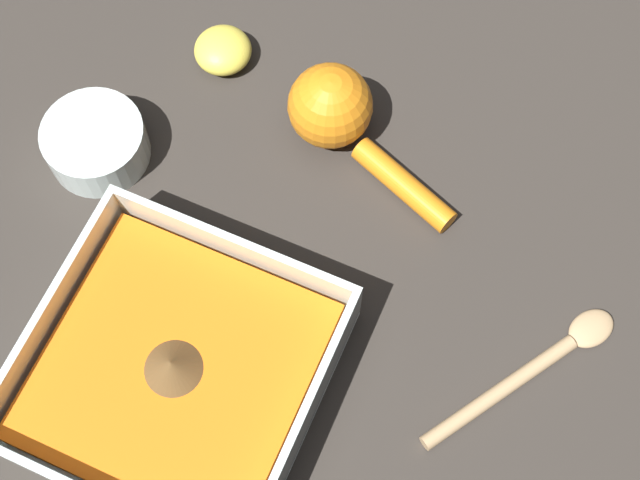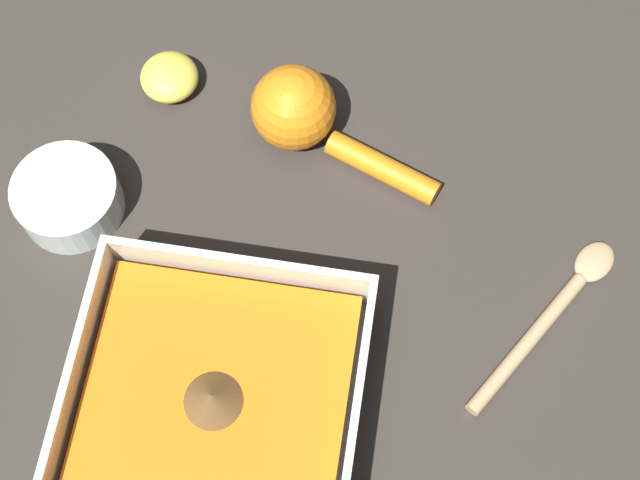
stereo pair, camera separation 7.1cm
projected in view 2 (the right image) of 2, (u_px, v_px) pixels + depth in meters
ground_plane at (213, 356)px, 0.70m from camera, size 4.00×4.00×0.00m
square_dish at (216, 406)px, 0.66m from camera, size 0.21×0.21×0.06m
spice_bowl at (69, 198)px, 0.74m from camera, size 0.09×0.09×0.04m
lemon_squeezer at (303, 114)px, 0.75m from camera, size 0.17×0.10×0.07m
lemon_half at (170, 77)px, 0.79m from camera, size 0.05×0.05×0.03m
wooden_spoon at (551, 314)px, 0.71m from camera, size 0.12×0.17×0.01m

